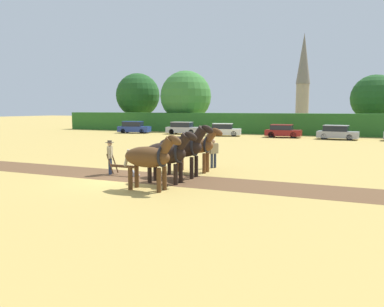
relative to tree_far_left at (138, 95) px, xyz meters
The scene contains 19 objects.
ground_plane 45.20m from the tree_far_left, 59.37° to the right, with size 240.00×240.00×0.00m, color tan.
plowed_furrow_strip 43.23m from the tree_far_left, 61.15° to the right, with size 28.43×2.69×0.01m, color brown.
hedgerow 23.85m from the tree_far_left, 13.38° to the right, with size 61.84×1.93×2.60m, color #286023.
tree_far_left is the anchor object (origin of this frame).
tree_left 9.79m from the tree_far_left, 13.18° to the right, with size 7.41×7.41×8.66m.
tree_center_left 34.51m from the tree_far_left, ahead, with size 5.86×5.86×7.44m.
church_spire 32.48m from the tree_far_left, 45.00° to the left, with size 2.69×2.69×17.44m.
draft_horse_lead_left 47.26m from the tree_far_left, 57.77° to the right, with size 2.61×0.89×2.28m.
draft_horse_lead_right 45.95m from the tree_far_left, 56.77° to the right, with size 2.60×0.97×2.32m.
draft_horse_trail_left 44.66m from the tree_far_left, 55.69° to the right, with size 2.88×1.05×2.53m.
draft_horse_trail_right 43.39m from the tree_far_left, 54.57° to the right, with size 2.81×0.88×2.32m.
plow 44.06m from the tree_far_left, 59.07° to the right, with size 1.67×0.47×1.13m.
farmer_at_plow 43.46m from the tree_far_left, 60.12° to the right, with size 0.41×0.59×1.66m.
farmer_beside_team 42.40m from the tree_far_left, 52.86° to the right, with size 0.44×0.52×1.55m.
parked_car_far_left 12.90m from the tree_far_left, 61.08° to the right, with size 4.37×2.51×1.53m.
parked_car_left 16.57m from the tree_far_left, 37.90° to the right, with size 4.32×2.06×1.52m.
parked_car_center_left 21.74m from the tree_far_left, 30.53° to the right, with size 4.12×2.47×1.46m.
parked_car_center 27.51m from the tree_far_left, 22.47° to the right, with size 3.86×1.77×1.43m.
parked_car_center_right 32.90m from the tree_far_left, 19.46° to the right, with size 4.15×2.12×1.48m.
Camera 1 is at (9.52, -13.77, 3.18)m, focal length 35.00 mm.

